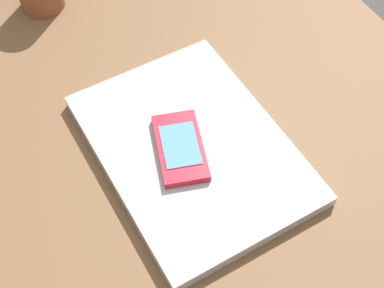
{
  "coord_description": "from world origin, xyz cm",
  "views": [
    {
      "loc": [
        29.19,
        -18.11,
        61.73
      ],
      "look_at": [
        -5.5,
        1.08,
        5.0
      ],
      "focal_mm": 50.3,
      "sensor_mm": 36.0,
      "label": 1
    }
  ],
  "objects": [
    {
      "name": "laptop_closed",
      "position": [
        -5.5,
        1.08,
        3.96
      ],
      "size": [
        31.6,
        23.18,
        1.91
      ],
      "primitive_type": "cube",
      "rotation": [
        0.0,
        0.0,
        0.02
      ],
      "color": "#B7BABC",
      "rests_on": "desk_surface"
    },
    {
      "name": "desk_surface",
      "position": [
        0.0,
        0.0,
        1.5
      ],
      "size": [
        120.0,
        80.0,
        3.0
      ],
      "primitive_type": "cube",
      "color": "brown",
      "rests_on": "ground"
    },
    {
      "name": "cell_phone_on_laptop",
      "position": [
        -5.44,
        -0.69,
        5.51
      ],
      "size": [
        11.93,
        8.72,
        1.26
      ],
      "color": "red",
      "rests_on": "laptop_closed"
    }
  ]
}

